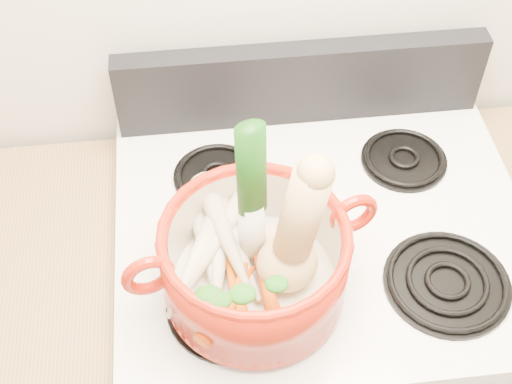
{
  "coord_description": "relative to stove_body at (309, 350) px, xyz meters",
  "views": [
    {
      "loc": [
        -0.22,
        0.59,
        2.0
      ],
      "look_at": [
        -0.15,
        1.24,
        1.24
      ],
      "focal_mm": 50.0,
      "sensor_mm": 36.0,
      "label": 1
    }
  ],
  "objects": [
    {
      "name": "stove_body",
      "position": [
        0.0,
        0.0,
        0.0
      ],
      "size": [
        0.76,
        0.65,
        0.92
      ],
      "primitive_type": "cube",
      "color": "silver",
      "rests_on": "floor"
    },
    {
      "name": "cooktop",
      "position": [
        0.0,
        0.0,
        0.47
      ],
      "size": [
        0.78,
        0.67,
        0.03
      ],
      "primitive_type": "cube",
      "color": "silver",
      "rests_on": "stove_body"
    },
    {
      "name": "control_backsplash",
      "position": [
        0.0,
        0.3,
        0.58
      ],
      "size": [
        0.76,
        0.05,
        0.18
      ],
      "primitive_type": "cube",
      "color": "black",
      "rests_on": "cooktop"
    },
    {
      "name": "burner_front_left",
      "position": [
        -0.19,
        -0.16,
        0.5
      ],
      "size": [
        0.22,
        0.22,
        0.02
      ],
      "primitive_type": "cylinder",
      "color": "black",
      "rests_on": "cooktop"
    },
    {
      "name": "burner_front_right",
      "position": [
        0.19,
        -0.16,
        0.5
      ],
      "size": [
        0.22,
        0.22,
        0.02
      ],
      "primitive_type": "cylinder",
      "color": "black",
      "rests_on": "cooktop"
    },
    {
      "name": "burner_back_left",
      "position": [
        -0.19,
        0.14,
        0.5
      ],
      "size": [
        0.17,
        0.17,
        0.02
      ],
      "primitive_type": "cylinder",
      "color": "black",
      "rests_on": "cooktop"
    },
    {
      "name": "burner_back_right",
      "position": [
        0.19,
        0.14,
        0.5
      ],
      "size": [
        0.17,
        0.17,
        0.02
      ],
      "primitive_type": "cylinder",
      "color": "black",
      "rests_on": "cooktop"
    },
    {
      "name": "dutch_oven",
      "position": [
        -0.15,
        -0.14,
        0.58
      ],
      "size": [
        0.37,
        0.37,
        0.15
      ],
      "primitive_type": "cylinder",
      "rotation": [
        0.0,
        0.0,
        0.24
      ],
      "color": "#A21A0A",
      "rests_on": "burner_front_left"
    },
    {
      "name": "pot_handle_left",
      "position": [
        -0.32,
        -0.18,
        0.64
      ],
      "size": [
        0.09,
        0.04,
        0.09
      ],
      "primitive_type": "torus",
      "rotation": [
        1.57,
        0.0,
        0.24
      ],
      "color": "#A21A0A",
      "rests_on": "dutch_oven"
    },
    {
      "name": "pot_handle_right",
      "position": [
        0.02,
        -0.1,
        0.64
      ],
      "size": [
        0.09,
        0.04,
        0.09
      ],
      "primitive_type": "torus",
      "rotation": [
        1.57,
        0.0,
        0.24
      ],
      "color": "#A21A0A",
      "rests_on": "dutch_oven"
    },
    {
      "name": "squash",
      "position": [
        -0.09,
        -0.15,
        0.67
      ],
      "size": [
        0.18,
        0.15,
        0.28
      ],
      "primitive_type": null,
      "rotation": [
        0.0,
        0.17,
        0.29
      ],
      "color": "tan",
      "rests_on": "dutch_oven"
    },
    {
      "name": "leek",
      "position": [
        -0.15,
        -0.1,
        0.7
      ],
      "size": [
        0.07,
        0.07,
        0.32
      ],
      "primitive_type": "cylinder",
      "rotation": [
        -0.04,
        0.0,
        0.36
      ],
      "color": "silver",
      "rests_on": "dutch_oven"
    },
    {
      "name": "ginger",
      "position": [
        -0.12,
        -0.08,
        0.56
      ],
      "size": [
        0.09,
        0.08,
        0.05
      ],
      "primitive_type": "ellipsoid",
      "rotation": [
        0.0,
        0.0,
        -0.22
      ],
      "color": "tan",
      "rests_on": "dutch_oven"
    },
    {
      "name": "parsnip_0",
      "position": [
        -0.22,
        -0.11,
        0.56
      ],
      "size": [
        0.07,
        0.25,
        0.07
      ],
      "primitive_type": "cone",
      "rotation": [
        1.66,
        0.0,
        0.12
      ],
      "color": "beige",
      "rests_on": "dutch_oven"
    },
    {
      "name": "parsnip_1",
      "position": [
        -0.21,
        -0.13,
        0.57
      ],
      "size": [
        0.07,
        0.2,
        0.06
      ],
      "primitive_type": "cone",
      "rotation": [
        1.66,
        0.0,
        -0.14
      ],
      "color": "#F0E0C3",
      "rests_on": "dutch_oven"
    },
    {
      "name": "parsnip_2",
      "position": [
        -0.17,
        -0.1,
        0.58
      ],
      "size": [
        0.1,
        0.22,
        0.06
      ],
      "primitive_type": "cone",
      "rotation": [
        1.66,
        0.0,
        0.26
      ],
      "color": "beige",
      "rests_on": "dutch_oven"
    },
    {
      "name": "parsnip_3",
      "position": [
        -0.25,
        -0.13,
        0.58
      ],
      "size": [
        0.13,
        0.19,
        0.06
      ],
      "primitive_type": "cone",
      "rotation": [
        1.66,
        0.0,
        -0.51
      ],
      "color": "beige",
      "rests_on": "dutch_oven"
    },
    {
      "name": "parsnip_4",
      "position": [
        -0.2,
        -0.08,
        0.59
      ],
      "size": [
        0.16,
        0.2,
        0.06
      ],
      "primitive_type": "cone",
      "rotation": [
        1.66,
        0.0,
        -0.59
      ],
      "color": "beige",
      "rests_on": "dutch_oven"
    },
    {
      "name": "parsnip_5",
      "position": [
        -0.19,
        -0.09,
        0.6
      ],
      "size": [
        0.11,
        0.25,
        0.07
      ],
      "primitive_type": "cone",
      "rotation": [
        1.66,
        0.0,
        0.26
      ],
      "color": "beige",
      "rests_on": "dutch_oven"
    },
    {
      "name": "carrot_0",
      "position": [
        -0.18,
        -0.16,
        0.56
      ],
      "size": [
        0.05,
        0.17,
        0.05
      ],
      "primitive_type": "cone",
      "rotation": [
        1.66,
        0.0,
        0.08
      ],
      "color": "#B95109",
      "rests_on": "dutch_oven"
    },
    {
      "name": "carrot_1",
      "position": [
        -0.2,
        -0.2,
        0.56
      ],
      "size": [
        0.12,
        0.15,
        0.05
      ],
      "primitive_type": "cone",
      "rotation": [
        1.66,
        0.0,
        -0.65
      ],
      "color": "#C8430A",
      "rests_on": "dutch_oven"
    },
    {
      "name": "carrot_2",
      "position": [
        -0.14,
        -0.16,
        0.57
      ],
      "size": [
        0.05,
        0.15,
        0.04
      ],
      "primitive_type": "cone",
      "rotation": [
        1.66,
        0.0,
        0.14
      ],
      "color": "#C15209",
      "rests_on": "dutch_oven"
    },
    {
      "name": "carrot_3",
      "position": [
        -0.19,
        -0.2,
        0.57
      ],
      "size": [
        0.09,
        0.14,
        0.04
      ],
      "primitive_type": "cone",
      "rotation": [
        1.66,
        0.0,
        -0.44
      ],
      "color": "#BB5A09",
      "rests_on": "dutch_oven"
    }
  ]
}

